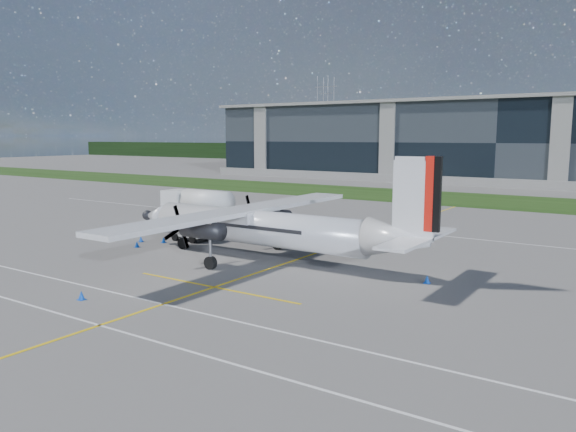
{
  "coord_description": "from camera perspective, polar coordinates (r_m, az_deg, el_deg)",
  "views": [
    {
      "loc": [
        24.22,
        -29.93,
        8.72
      ],
      "look_at": [
        3.17,
        1.48,
        3.31
      ],
      "focal_mm": 35.0,
      "sensor_mm": 36.0,
      "label": 1
    }
  ],
  "objects": [
    {
      "name": "ground",
      "position": [
        74.52,
        14.63,
        1.15
      ],
      "size": [
        400.0,
        400.0,
        0.0
      ],
      "primitive_type": "plane",
      "color": "#595755",
      "rests_on": "ground"
    },
    {
      "name": "grass_strip",
      "position": [
        82.07,
        16.48,
        1.72
      ],
      "size": [
        400.0,
        18.0,
        0.04
      ],
      "primitive_type": "cube",
      "color": "#19380F",
      "rests_on": "ground"
    },
    {
      "name": "terminal_building",
      "position": [
        112.57,
        21.58,
        6.95
      ],
      "size": [
        120.0,
        20.0,
        15.0
      ],
      "primitive_type": "cube",
      "color": "black",
      "rests_on": "ground"
    },
    {
      "name": "tree_line",
      "position": [
        171.74,
        25.84,
        5.42
      ],
      "size": [
        400.0,
        6.0,
        6.0
      ],
      "primitive_type": "cube",
      "color": "black",
      "rests_on": "ground"
    },
    {
      "name": "pylon_west",
      "position": [
        208.03,
        3.81,
        9.85
      ],
      "size": [
        9.0,
        4.6,
        30.0
      ],
      "primitive_type": null,
      "color": "gray",
      "rests_on": "ground"
    },
    {
      "name": "yellow_taxiway_centerline",
      "position": [
        46.05,
        5.75,
        -2.81
      ],
      "size": [
        0.2,
        70.0,
        0.01
      ],
      "primitive_type": "cube",
      "color": "yellow",
      "rests_on": "ground"
    },
    {
      "name": "white_lane_line",
      "position": [
        30.27,
        -22.11,
        -9.21
      ],
      "size": [
        90.0,
        0.15,
        0.01
      ],
      "primitive_type": "cube",
      "color": "white",
      "rests_on": "ground"
    },
    {
      "name": "turboprop_aircraft",
      "position": [
        38.71,
        -2.15,
        0.82
      ],
      "size": [
        24.39,
        25.3,
        7.59
      ],
      "primitive_type": null,
      "color": "silver",
      "rests_on": "ground"
    },
    {
      "name": "fuel_tanker_truck",
      "position": [
        59.05,
        -9.58,
        1.13
      ],
      "size": [
        8.71,
        2.83,
        3.27
      ],
      "primitive_type": null,
      "color": "silver",
      "rests_on": "ground"
    },
    {
      "name": "baggage_tug",
      "position": [
        47.8,
        -9.81,
        -1.28
      ],
      "size": [
        3.31,
        1.99,
        1.99
      ],
      "primitive_type": null,
      "color": "silver",
      "rests_on": "ground"
    },
    {
      "name": "ground_crew_person",
      "position": [
        48.5,
        -10.43,
        -1.22
      ],
      "size": [
        0.74,
        0.89,
        1.89
      ],
      "primitive_type": "imported",
      "rotation": [
        0.0,
        0.0,
        1.28
      ],
      "color": "#F25907",
      "rests_on": "ground"
    },
    {
      "name": "safety_cone_nose_stbd",
      "position": [
        47.31,
        -12.53,
        -2.37
      ],
      "size": [
        0.36,
        0.36,
        0.5
      ],
      "primitive_type": "cone",
      "color": "#0A44BA",
      "rests_on": "ground"
    },
    {
      "name": "safety_cone_nose_port",
      "position": [
        45.93,
        -15.1,
        -2.77
      ],
      "size": [
        0.36,
        0.36,
        0.5
      ],
      "primitive_type": "cone",
      "color": "#0A44BA",
      "rests_on": "ground"
    },
    {
      "name": "safety_cone_portwing",
      "position": [
        32.34,
        -20.25,
        -7.57
      ],
      "size": [
        0.36,
        0.36,
        0.5
      ],
      "primitive_type": "cone",
      "color": "#0A44BA",
      "rests_on": "ground"
    },
    {
      "name": "safety_cone_tail",
      "position": [
        34.65,
        13.94,
        -6.26
      ],
      "size": [
        0.36,
        0.36,
        0.5
      ],
      "primitive_type": "cone",
      "color": "#0A44BA",
      "rests_on": "ground"
    },
    {
      "name": "safety_cone_fwd",
      "position": [
        48.2,
        -14.72,
        -2.25
      ],
      "size": [
        0.36,
        0.36,
        0.5
      ],
      "primitive_type": "cone",
      "color": "#0A44BA",
      "rests_on": "ground"
    },
    {
      "name": "safety_cone_stbdwing",
      "position": [
        50.21,
        4.71,
        -1.6
      ],
      "size": [
        0.36,
        0.36,
        0.5
      ],
      "primitive_type": "cone",
      "color": "#0A44BA",
      "rests_on": "ground"
    }
  ]
}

